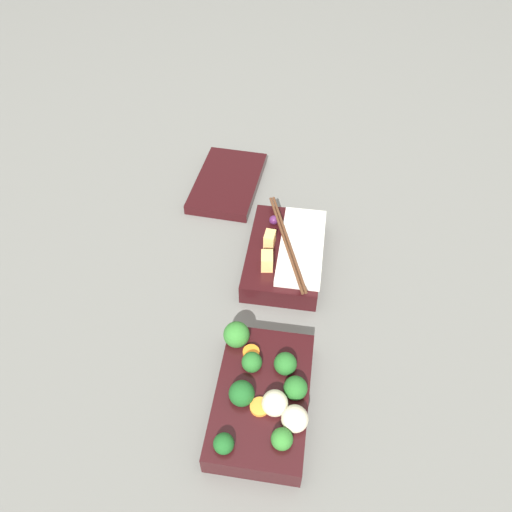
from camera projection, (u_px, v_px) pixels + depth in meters
name	position (u px, v px, depth m)	size (l,w,h in m)	color
ground_plane	(275.00, 321.00, 0.80)	(3.00, 3.00, 0.00)	slate
bento_tray_vegetable	(262.00, 396.00, 0.68)	(0.20, 0.13, 0.07)	black
bento_tray_rice	(287.00, 253.00, 0.87)	(0.22, 0.13, 0.06)	black
bento_lid	(228.00, 183.00, 1.02)	(0.20, 0.12, 0.02)	black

